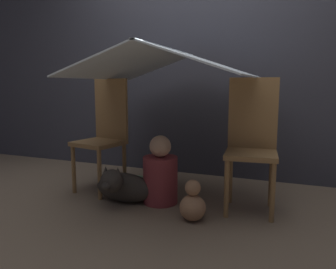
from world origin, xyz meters
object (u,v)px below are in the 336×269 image
at_px(chair_left, 105,131).
at_px(chair_right, 252,140).
at_px(dog, 122,186).
at_px(person_front, 160,175).

xyz_separation_m(chair_left, chair_right, (1.30, 0.00, 0.00)).
bearing_deg(dog, chair_right, 16.13).
xyz_separation_m(chair_right, dog, (-0.97, -0.28, -0.39)).
xyz_separation_m(chair_left, person_front, (0.60, -0.14, -0.31)).
xyz_separation_m(person_front, dog, (-0.28, -0.14, -0.09)).
bearing_deg(person_front, dog, -154.20).
distance_m(chair_right, person_front, 0.77).
xyz_separation_m(chair_left, dog, (0.32, -0.28, -0.39)).
height_order(chair_right, dog, chair_right).
bearing_deg(person_front, chair_right, 11.90).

